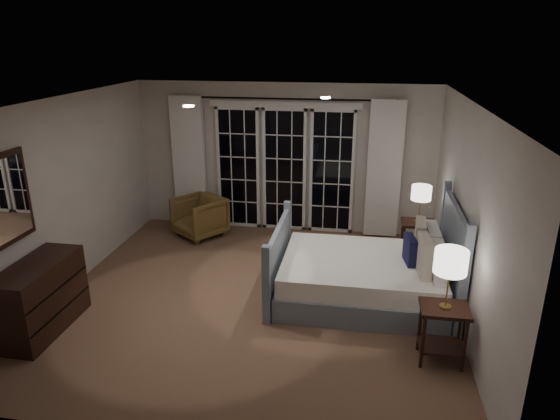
% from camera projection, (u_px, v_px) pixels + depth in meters
% --- Properties ---
extents(floor, '(5.00, 5.00, 0.00)m').
position_uv_depth(floor, '(255.00, 296.00, 6.49)').
color(floor, brown).
rests_on(floor, ground).
extents(ceiling, '(5.00, 5.00, 0.00)m').
position_uv_depth(ceiling, '(251.00, 102.00, 5.66)').
color(ceiling, white).
rests_on(ceiling, wall_back).
extents(wall_left, '(0.02, 5.00, 2.50)m').
position_uv_depth(wall_left, '(65.00, 195.00, 6.46)').
color(wall_left, silver).
rests_on(wall_left, floor).
extents(wall_right, '(0.02, 5.00, 2.50)m').
position_uv_depth(wall_right, '(467.00, 217.00, 5.69)').
color(wall_right, silver).
rests_on(wall_right, floor).
extents(wall_back, '(5.00, 0.02, 2.50)m').
position_uv_depth(wall_back, '(285.00, 158.00, 8.40)').
color(wall_back, silver).
rests_on(wall_back, floor).
extents(wall_front, '(5.00, 0.02, 2.50)m').
position_uv_depth(wall_front, '(182.00, 312.00, 3.75)').
color(wall_front, silver).
rests_on(wall_front, floor).
extents(french_doors, '(2.50, 0.04, 2.20)m').
position_uv_depth(french_doors, '(284.00, 168.00, 8.42)').
color(french_doors, black).
rests_on(french_doors, wall_back).
extents(curtain_rod, '(3.50, 0.03, 0.03)m').
position_uv_depth(curtain_rod, '(284.00, 99.00, 7.97)').
color(curtain_rod, black).
rests_on(curtain_rod, wall_back).
extents(curtain_left, '(0.55, 0.10, 2.25)m').
position_uv_depth(curtain_left, '(189.00, 162.00, 8.58)').
color(curtain_left, white).
rests_on(curtain_left, curtain_rod).
extents(curtain_right, '(0.55, 0.10, 2.25)m').
position_uv_depth(curtain_right, '(384.00, 170.00, 8.07)').
color(curtain_right, white).
rests_on(curtain_right, curtain_rod).
extents(downlight_a, '(0.12, 0.12, 0.01)m').
position_uv_depth(downlight_a, '(326.00, 98.00, 6.10)').
color(downlight_a, white).
rests_on(downlight_a, ceiling).
extents(downlight_b, '(0.12, 0.12, 0.01)m').
position_uv_depth(downlight_b, '(189.00, 106.00, 5.38)').
color(downlight_b, white).
rests_on(downlight_b, ceiling).
extents(bed, '(2.21, 1.59, 1.29)m').
position_uv_depth(bed, '(366.00, 275.00, 6.35)').
color(bed, gray).
rests_on(bed, floor).
extents(nightstand_left, '(0.48, 0.39, 0.63)m').
position_uv_depth(nightstand_left, '(443.00, 326.00, 5.09)').
color(nightstand_left, black).
rests_on(nightstand_left, floor).
extents(nightstand_right, '(0.48, 0.39, 0.63)m').
position_uv_depth(nightstand_right, '(417.00, 236.00, 7.37)').
color(nightstand_right, black).
rests_on(nightstand_right, floor).
extents(lamp_left, '(0.32, 0.32, 0.63)m').
position_uv_depth(lamp_left, '(451.00, 262.00, 4.85)').
color(lamp_left, '#B58F48').
rests_on(lamp_left, nightstand_left).
extents(lamp_right, '(0.28, 0.28, 0.55)m').
position_uv_depth(lamp_right, '(421.00, 193.00, 7.15)').
color(lamp_right, '#B58F48').
rests_on(lamp_right, nightstand_right).
extents(armchair, '(1.02, 1.02, 0.67)m').
position_uv_depth(armchair, '(200.00, 217.00, 8.36)').
color(armchair, brown).
rests_on(armchair, floor).
extents(dresser, '(0.49, 1.16, 0.82)m').
position_uv_depth(dresser, '(40.00, 297.00, 5.64)').
color(dresser, black).
rests_on(dresser, floor).
extents(mirror, '(0.05, 0.85, 1.00)m').
position_uv_depth(mirror, '(3.00, 201.00, 5.30)').
color(mirror, black).
rests_on(mirror, wall_left).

